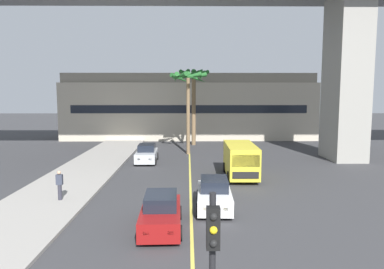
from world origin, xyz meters
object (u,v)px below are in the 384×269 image
Objects in this scene: car_queue_front at (147,154)px; palm_tree_near_median at (188,85)px; car_queue_second at (214,195)px; car_queue_third at (161,213)px; palm_tree_mid_median at (194,87)px; pedestrian_mid_block at (60,185)px; delivery_van at (240,159)px.

car_queue_front is 0.51× the size of palm_tree_near_median.
car_queue_second is 3.86m from car_queue_third.
palm_tree_near_median is 0.92× the size of palm_tree_mid_median.
car_queue_second is at bearing -88.37° from palm_tree_mid_median.
pedestrian_mid_block is at bearing -113.96° from palm_tree_near_median.
car_queue_third is 0.51× the size of palm_tree_near_median.
car_queue_third is at bearing -81.29° from car_queue_front.
car_queue_front is at bearing -130.89° from palm_tree_near_median.
car_queue_third is (-2.55, -2.89, 0.00)m from car_queue_second.
car_queue_front is 8.22m from palm_tree_near_median.
palm_tree_mid_median reaches higher than car_queue_third.
palm_tree_near_median is at bearing 86.50° from car_queue_third.
palm_tree_near_median is 4.99× the size of pedestrian_mid_block.
car_queue_front and car_queue_second have the same top height.
palm_tree_near_median reaches higher than car_queue_second.
car_queue_second is at bearing -108.80° from delivery_van.
car_queue_second is 7.42m from delivery_van.
car_queue_second is 2.57× the size of pedestrian_mid_block.
palm_tree_near_median is at bearing 49.11° from car_queue_front.
palm_tree_near_median is (-3.72, 9.94, 5.53)m from delivery_van.
car_queue_third is at bearing -93.50° from palm_tree_near_median.
palm_tree_near_median reaches higher than delivery_van.
palm_tree_near_median is 6.46m from palm_tree_mid_median.
delivery_van is at bearing -79.45° from palm_tree_mid_median.
car_queue_front is 9.35m from delivery_van.
car_queue_front and car_queue_third have the same top height.
palm_tree_mid_median is (1.89, 26.26, 6.02)m from car_queue_third.
pedestrian_mid_block is (-3.43, -11.68, 0.28)m from car_queue_front.
pedestrian_mid_block is at bearing -106.37° from car_queue_front.
palm_tree_mid_median reaches higher than palm_tree_near_median.
car_queue_second is 8.46m from pedestrian_mid_block.
delivery_van reaches higher than car_queue_front.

